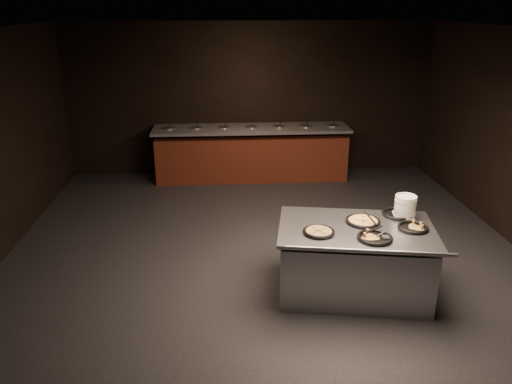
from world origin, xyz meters
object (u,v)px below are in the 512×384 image
(plate_stack, at_px, (405,207))
(serving_counter, at_px, (354,261))
(pan_veggie_whole, at_px, (319,232))
(pan_cheese_whole, at_px, (363,221))

(plate_stack, bearing_deg, serving_counter, -158.13)
(pan_veggie_whole, relative_size, pan_cheese_whole, 0.88)
(plate_stack, bearing_deg, pan_veggie_whole, -161.12)
(pan_cheese_whole, bearing_deg, pan_veggie_whole, -156.15)
(serving_counter, distance_m, pan_veggie_whole, 0.65)
(pan_cheese_whole, bearing_deg, plate_stack, 13.27)
(serving_counter, relative_size, pan_veggie_whole, 5.42)
(pan_veggie_whole, bearing_deg, serving_counter, 14.55)
(plate_stack, height_order, pan_cheese_whole, plate_stack)
(plate_stack, distance_m, pan_veggie_whole, 1.16)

